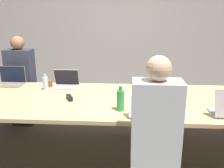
{
  "coord_description": "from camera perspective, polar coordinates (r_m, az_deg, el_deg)",
  "views": [
    {
      "loc": [
        0.27,
        -2.76,
        1.68
      ],
      "look_at": [
        0.09,
        0.1,
        0.88
      ],
      "focal_mm": 40.0,
      "sensor_mm": 36.0,
      "label": 1
    }
  ],
  "objects": [
    {
      "name": "laptop_far_midleft",
      "position": [
        3.43,
        -10.43,
        0.44
      ],
      "size": [
        0.33,
        0.24,
        0.24
      ],
      "color": "#B7B7BC",
      "rests_on": "conference_table"
    },
    {
      "name": "stapler",
      "position": [
        2.92,
        -9.69,
        -3.1
      ],
      "size": [
        0.11,
        0.15,
        0.05
      ],
      "rotation": [
        0.0,
        0.0,
        0.47
      ],
      "color": "black",
      "rests_on": "conference_table"
    },
    {
      "name": "bottle_near_midright",
      "position": [
        2.54,
        1.96,
        -3.71
      ],
      "size": [
        0.08,
        0.08,
        0.26
      ],
      "color": "green",
      "rests_on": "conference_table"
    },
    {
      "name": "laptop_far_left",
      "position": [
        3.76,
        -21.99,
        0.97
      ],
      "size": [
        0.36,
        0.25,
        0.25
      ],
      "color": "gray",
      "rests_on": "conference_table"
    },
    {
      "name": "conference_table",
      "position": [
        2.95,
        -1.81,
        -4.17
      ],
      "size": [
        4.41,
        1.31,
        0.73
      ],
      "color": "#D6B77F",
      "rests_on": "ground_plane"
    },
    {
      "name": "person_near_midright",
      "position": [
        2.16,
        9.81,
        -12.53
      ],
      "size": [
        0.4,
        0.24,
        1.38
      ],
      "rotation": [
        0.0,
        0.0,
        3.14
      ],
      "color": "#2D2D38",
      "rests_on": "ground_plane"
    },
    {
      "name": "ground_plane",
      "position": [
        3.24,
        -1.7,
        -15.62
      ],
      "size": [
        24.0,
        24.0,
        0.0
      ],
      "primitive_type": "plane",
      "color": "brown"
    },
    {
      "name": "curtain_wall",
      "position": [
        5.23,
        0.71,
        12.53
      ],
      "size": [
        12.0,
        0.06,
        2.8
      ],
      "color": "#BCB7B2",
      "rests_on": "ground_plane"
    },
    {
      "name": "cup_far_midleft",
      "position": [
        3.5,
        -14.2,
        0.12
      ],
      "size": [
        0.09,
        0.09,
        0.09
      ],
      "color": "brown",
      "rests_on": "conference_table"
    },
    {
      "name": "person_far_left",
      "position": [
        4.08,
        -20.0,
        0.26
      ],
      "size": [
        0.4,
        0.24,
        1.38
      ],
      "color": "#2D2D38",
      "rests_on": "ground_plane"
    },
    {
      "name": "laptop_near_midright",
      "position": [
        2.42,
        8.16,
        -6.02
      ],
      "size": [
        0.36,
        0.22,
        0.22
      ],
      "rotation": [
        0.0,
        0.0,
        3.14
      ],
      "color": "silver",
      "rests_on": "conference_table"
    },
    {
      "name": "bottle_far_midleft",
      "position": [
        3.36,
        -14.99,
        0.22
      ],
      "size": [
        0.07,
        0.07,
        0.21
      ],
      "color": "#ADD1E0",
      "rests_on": "conference_table"
    }
  ]
}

